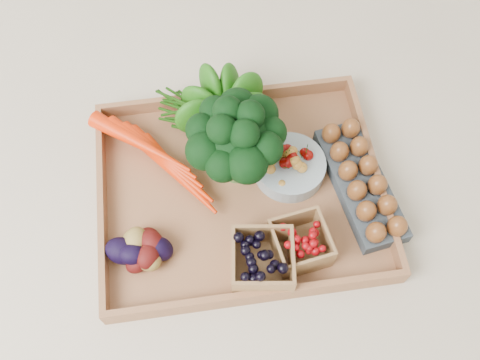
{
  "coord_description": "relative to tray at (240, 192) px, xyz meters",
  "views": [
    {
      "loc": [
        -0.07,
        -0.47,
        0.96
      ],
      "look_at": [
        0.0,
        0.0,
        0.06
      ],
      "focal_mm": 40.0,
      "sensor_mm": 36.0,
      "label": 1
    }
  ],
  "objects": [
    {
      "name": "lettuce",
      "position": [
        -0.01,
        0.15,
        0.07
      ],
      "size": [
        0.13,
        0.13,
        0.13
      ],
      "primitive_type": "sphere",
      "color": "#0F530D",
      "rests_on": "tray"
    },
    {
      "name": "punnet_blackberry",
      "position": [
        0.02,
        -0.16,
        0.05
      ],
      "size": [
        0.12,
        0.12,
        0.08
      ],
      "primitive_type": "cube",
      "rotation": [
        0.0,
        0.0,
        -0.14
      ],
      "color": "black",
      "rests_on": "tray"
    },
    {
      "name": "broccoli",
      "position": [
        -0.0,
        0.04,
        0.08
      ],
      "size": [
        0.19,
        0.19,
        0.15
      ],
      "primitive_type": null,
      "color": "black",
      "rests_on": "tray"
    },
    {
      "name": "punnet_raspberry",
      "position": [
        0.09,
        -0.14,
        0.04
      ],
      "size": [
        0.11,
        0.11,
        0.07
      ],
      "primitive_type": "cube",
      "rotation": [
        0.0,
        0.0,
        0.15
      ],
      "color": "maroon",
      "rests_on": "tray"
    },
    {
      "name": "tray",
      "position": [
        0.0,
        0.0,
        0.0
      ],
      "size": [
        0.55,
        0.45,
        0.01
      ],
      "primitive_type": "cube",
      "color": "#9C6741",
      "rests_on": "ground"
    },
    {
      "name": "egg_carton",
      "position": [
        0.23,
        -0.03,
        0.02
      ],
      "size": [
        0.13,
        0.28,
        0.03
      ],
      "primitive_type": "cube",
      "rotation": [
        0.0,
        0.0,
        0.15
      ],
      "color": "#384048",
      "rests_on": "tray"
    },
    {
      "name": "carrots",
      "position": [
        -0.15,
        0.08,
        0.04
      ],
      "size": [
        0.24,
        0.17,
        0.06
      ],
      "primitive_type": null,
      "color": "#F12C05",
      "rests_on": "tray"
    },
    {
      "name": "cherry_bowl",
      "position": [
        0.1,
        0.03,
        0.03
      ],
      "size": [
        0.14,
        0.14,
        0.04
      ],
      "primitive_type": "cylinder",
      "color": "#8C9EA5",
      "rests_on": "tray"
    },
    {
      "name": "ground",
      "position": [
        0.0,
        0.0,
        -0.01
      ],
      "size": [
        4.0,
        4.0,
        0.0
      ],
      "primitive_type": "plane",
      "color": "beige",
      "rests_on": "ground"
    },
    {
      "name": "potatoes",
      "position": [
        -0.19,
        -0.11,
        0.04
      ],
      "size": [
        0.13,
        0.13,
        0.07
      ],
      "primitive_type": null,
      "color": "#3C0A09",
      "rests_on": "tray"
    }
  ]
}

